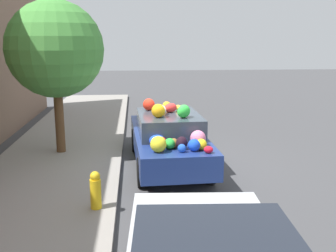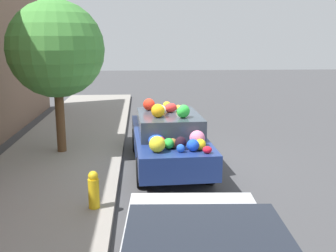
% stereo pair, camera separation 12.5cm
% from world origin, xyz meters
% --- Properties ---
extents(ground_plane, '(60.00, 60.00, 0.00)m').
position_xyz_m(ground_plane, '(0.00, 0.00, 0.00)').
color(ground_plane, '#424244').
extents(sidewalk_curb, '(24.00, 3.20, 0.13)m').
position_xyz_m(sidewalk_curb, '(0.00, 2.70, 0.06)').
color(sidewalk_curb, gray).
rests_on(sidewalk_curb, ground).
extents(street_tree, '(2.51, 2.51, 3.99)m').
position_xyz_m(street_tree, '(1.07, 2.75, 2.86)').
color(street_tree, brown).
rests_on(street_tree, sidewalk_curb).
extents(fire_hydrant, '(0.20, 0.20, 0.70)m').
position_xyz_m(fire_hydrant, '(-2.71, 1.46, 0.47)').
color(fire_hydrant, gold).
rests_on(fire_hydrant, sidewalk_curb).
extents(art_car, '(4.45, 1.85, 1.67)m').
position_xyz_m(art_car, '(-0.06, -0.07, 0.75)').
color(art_car, navy).
rests_on(art_car, ground).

